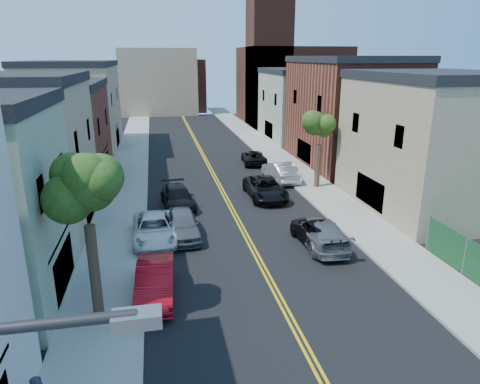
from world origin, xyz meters
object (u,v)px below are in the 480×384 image
silver_car_right (280,172)px  black_suv_lane (265,188)px  black_car_left (177,197)px  black_car_right (319,232)px  grey_car_left (183,225)px  dark_car_right_far (254,157)px  red_sedan (155,281)px  grey_car_right (321,233)px  white_pickup (154,229)px

silver_car_right → black_suv_lane: silver_car_right is taller
black_car_left → black_car_right: bearing=-53.0°
grey_car_left → black_suv_lane: size_ratio=0.83×
dark_car_right_far → black_suv_lane: 11.31m
red_sedan → black_car_left: size_ratio=0.92×
red_sedan → black_suv_lane: (8.50, 13.15, 0.01)m
grey_car_left → grey_car_right: (7.77, -2.77, -0.02)m
white_pickup → dark_car_right_far: white_pickup is taller
grey_car_left → dark_car_right_far: grey_car_left is taller
grey_car_right → black_suv_lane: (-0.97, 9.25, -0.00)m
black_car_right → dark_car_right_far: (0.84, 20.51, -0.17)m
grey_car_left → black_suv_lane: bearing=41.7°
white_pickup → black_suv_lane: bearing=37.2°
black_car_left → black_car_right: size_ratio=1.04×
black_suv_lane → black_car_left: bearing=-172.9°
grey_car_left → black_suv_lane: (6.80, 6.48, -0.02)m
white_pickup → black_car_left: 6.07m
grey_car_right → black_suv_lane: 9.30m
dark_car_right_far → black_suv_lane: bearing=86.9°
silver_car_right → white_pickup: bearing=40.6°
white_pickup → grey_car_right: bearing=-16.0°
black_car_left → dark_car_right_far: black_car_left is taller
black_car_left → silver_car_right: 10.71m
dark_car_right_far → white_pickup: bearing=65.8°
grey_car_left → black_car_right: bearing=-22.4°
black_car_left → grey_car_right: 11.41m
red_sedan → black_car_left: red_sedan is taller
black_car_right → grey_car_left: bearing=-23.7°
grey_car_right → white_pickup: bearing=-11.8°
silver_car_right → grey_car_left: bearing=44.8°
white_pickup → dark_car_right_far: (10.14, 17.92, -0.07)m
black_car_right → silver_car_right: (1.70, 13.73, 0.01)m
black_car_left → black_suv_lane: 6.86m
white_pickup → black_suv_lane: (8.50, 6.72, 0.04)m
red_sedan → dark_car_right_far: (10.14, 24.34, -0.11)m
black_car_right → black_suv_lane: (-0.80, 9.31, -0.06)m
grey_car_left → black_car_left: (0.00, 5.58, -0.05)m
grey_car_left → silver_car_right: silver_car_right is taller
dark_car_right_far → silver_car_right: bearing=102.5°
silver_car_right → black_suv_lane: (-2.50, -4.42, -0.07)m
red_sedan → black_car_right: bearing=25.5°
red_sedan → grey_car_left: bearing=78.8°
red_sedan → black_suv_lane: size_ratio=0.84×
grey_car_left → dark_car_right_far: bearing=62.5°
black_car_left → silver_car_right: bearing=24.7°
silver_car_right → black_suv_lane: bearing=55.7°
red_sedan → grey_car_right: (9.47, 3.90, 0.01)m
black_suv_lane → grey_car_left: bearing=-136.8°
grey_car_right → dark_car_right_far: bearing=-88.8°
grey_car_right → black_suv_lane: same height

